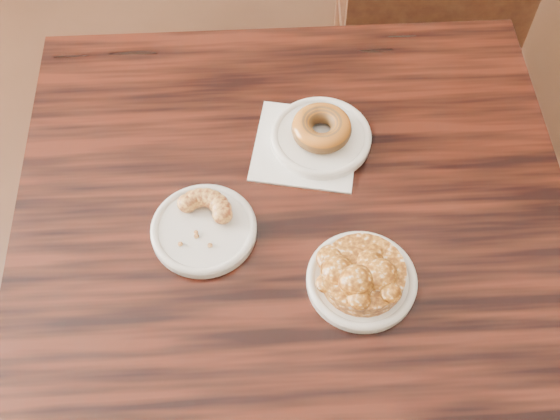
% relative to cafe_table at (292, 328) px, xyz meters
% --- Properties ---
extents(floor, '(5.00, 5.00, 0.00)m').
position_rel_cafe_table_xyz_m(floor, '(-0.12, 0.01, -0.38)').
color(floor, black).
rests_on(floor, ground).
extents(cafe_table, '(1.01, 1.01, 0.75)m').
position_rel_cafe_table_xyz_m(cafe_table, '(0.00, 0.00, 0.00)').
color(cafe_table, black).
rests_on(cafe_table, floor).
extents(napkin, '(0.17, 0.17, 0.00)m').
position_rel_cafe_table_xyz_m(napkin, '(-0.01, 0.15, 0.38)').
color(napkin, white).
rests_on(napkin, cafe_table).
extents(plate_donut, '(0.16, 0.16, 0.01)m').
position_rel_cafe_table_xyz_m(plate_donut, '(0.01, 0.17, 0.39)').
color(plate_donut, white).
rests_on(plate_donut, napkin).
extents(plate_cruller, '(0.15, 0.15, 0.01)m').
position_rel_cafe_table_xyz_m(plate_cruller, '(-0.13, -0.03, 0.38)').
color(plate_cruller, silver).
rests_on(plate_cruller, cafe_table).
extents(plate_fritter, '(0.15, 0.15, 0.01)m').
position_rel_cafe_table_xyz_m(plate_fritter, '(0.11, -0.07, 0.38)').
color(plate_fritter, silver).
rests_on(plate_fritter, cafe_table).
extents(glazed_donut, '(0.09, 0.09, 0.03)m').
position_rel_cafe_table_xyz_m(glazed_donut, '(0.01, 0.17, 0.41)').
color(glazed_donut, '#8E4514').
rests_on(glazed_donut, plate_donut).
extents(apple_fritter, '(0.16, 0.16, 0.04)m').
position_rel_cafe_table_xyz_m(apple_fritter, '(0.11, -0.07, 0.41)').
color(apple_fritter, '#482107').
rests_on(apple_fritter, plate_fritter).
extents(cruller_fragment, '(0.10, 0.10, 0.03)m').
position_rel_cafe_table_xyz_m(cruller_fragment, '(-0.13, -0.03, 0.40)').
color(cruller_fragment, '#5D2812').
rests_on(cruller_fragment, plate_cruller).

